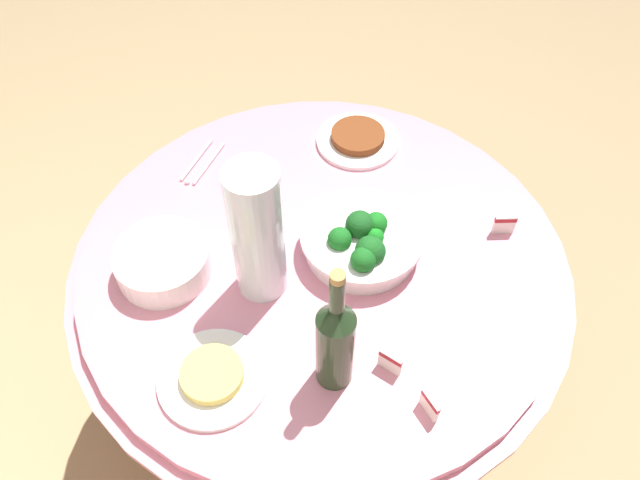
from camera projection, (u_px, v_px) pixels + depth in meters
name	position (u px, v px, depth m)	size (l,w,h in m)	color
ground_plane	(320.00, 396.00, 2.04)	(6.00, 6.00, 0.00)	tan
buffet_table	(320.00, 336.00, 1.75)	(1.16, 1.16, 0.74)	maroon
broccoli_bowl	(362.00, 241.00, 1.43)	(0.28, 0.28, 0.11)	white
plate_stack	(163.00, 262.00, 1.41)	(0.21, 0.21, 0.07)	white
wine_bottle	(335.00, 341.00, 1.17)	(0.07, 0.07, 0.34)	#22371E
decorative_fruit_vase	(258.00, 239.00, 1.29)	(0.11, 0.11, 0.34)	silver
serving_tongs	(201.00, 164.00, 1.65)	(0.06, 0.17, 0.01)	silver
food_plate_noodles	(213.00, 377.00, 1.25)	(0.22, 0.22, 0.03)	white
food_plate_stir_fry	(358.00, 139.00, 1.69)	(0.22, 0.22, 0.03)	white
label_placard_front	(390.00, 362.00, 1.26)	(0.05, 0.01, 0.05)	white
label_placard_mid	(430.00, 405.00, 1.20)	(0.05, 0.03, 0.05)	white
label_placard_rear	(505.00, 224.00, 1.48)	(0.05, 0.03, 0.05)	white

